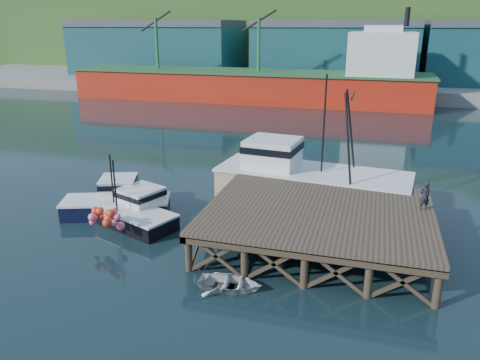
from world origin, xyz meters
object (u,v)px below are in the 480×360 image
at_px(dockworker, 425,196).
at_px(dinghy, 230,283).
at_px(trawler, 308,176).
at_px(boat_black, 130,210).
at_px(boat_navy, 117,201).

bearing_deg(dockworker, dinghy, 21.13).
bearing_deg(trawler, boat_black, -140.08).
relative_size(boat_navy, trawler, 0.53).
distance_m(boat_navy, dinghy, 11.78).
bearing_deg(trawler, dockworker, -29.90).
bearing_deg(boat_navy, boat_black, -53.88).
distance_m(boat_navy, boat_black, 1.78).
height_order(boat_navy, trawler, trawler).
height_order(boat_black, trawler, trawler).
distance_m(boat_navy, trawler, 12.73).
bearing_deg(boat_navy, trawler, 6.36).
distance_m(boat_black, dinghy, 10.00).
bearing_deg(dinghy, boat_black, 52.59).
relative_size(dinghy, dockworker, 1.92).
distance_m(boat_black, dockworker, 17.05).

